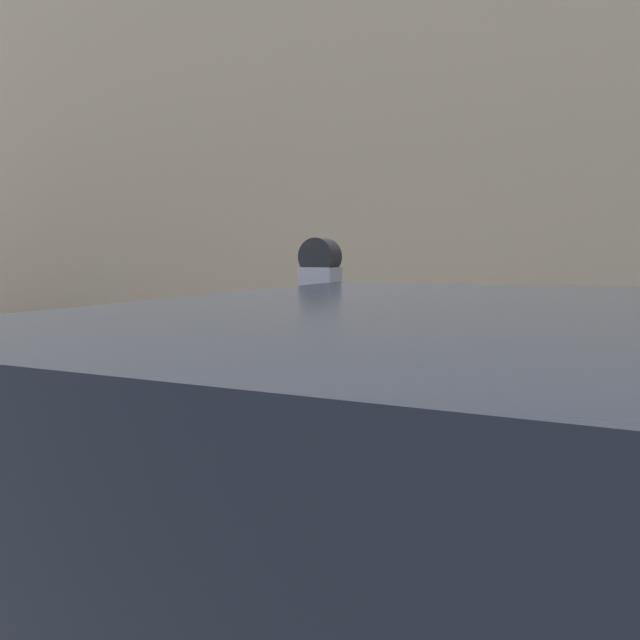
# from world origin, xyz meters

# --- Properties ---
(sidewalk) EXTENTS (24.00, 2.80, 0.14)m
(sidewalk) POSITION_xyz_m (0.00, 2.20, 0.07)
(sidewalk) COLOR #9E9B96
(sidewalk) RESTS_ON ground_plane
(building_facade) EXTENTS (24.00, 0.30, 6.45)m
(building_facade) POSITION_xyz_m (0.00, 4.62, 3.22)
(building_facade) COLOR tan
(building_facade) RESTS_ON ground_plane
(parking_meter) EXTENTS (0.17, 0.14, 1.48)m
(parking_meter) POSITION_xyz_m (0.48, 1.15, 1.21)
(parking_meter) COLOR #2D2D30
(parking_meter) RESTS_ON sidewalk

